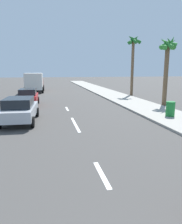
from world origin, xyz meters
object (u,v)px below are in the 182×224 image
trash_bin_near (170,109)px  delivery_truck (34,82)px  parked_car_silver (20,109)px  parked_car_red (28,97)px  palm_tree_mid (167,53)px  palm_tree_far (133,50)px

trash_bin_near → delivery_truck: bearing=116.6°
parked_car_silver → parked_car_red: 6.43m
palm_tree_mid → parked_car_silver: bearing=-161.7°
palm_tree_far → trash_bin_near: bearing=-100.8°
parked_car_silver → palm_tree_mid: (12.41, 4.10, 3.92)m
delivery_truck → palm_tree_mid: size_ratio=1.00×
parked_car_red → delivery_truck: bearing=90.8°
parked_car_silver → palm_tree_far: (12.38, 11.94, 4.84)m
palm_tree_mid → trash_bin_near: bearing=-116.4°
delivery_truck → palm_tree_far: size_ratio=0.82×
palm_tree_far → delivery_truck: bearing=149.9°
palm_tree_far → trash_bin_near: size_ratio=7.61×
delivery_truck → palm_tree_mid: palm_tree_mid is taller
parked_car_silver → parked_car_red: (-0.00, 6.43, -0.01)m
delivery_truck → palm_tree_mid: bearing=-49.7°
parked_car_silver → palm_tree_far: palm_tree_far is taller
delivery_truck → palm_tree_mid: 19.85m
palm_tree_far → parked_car_silver: bearing=-136.1°
delivery_truck → palm_tree_far: palm_tree_far is taller
delivery_truck → parked_car_silver: bearing=-89.1°
trash_bin_near → palm_tree_far: bearing=79.2°
palm_tree_far → trash_bin_near: palm_tree_far is taller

